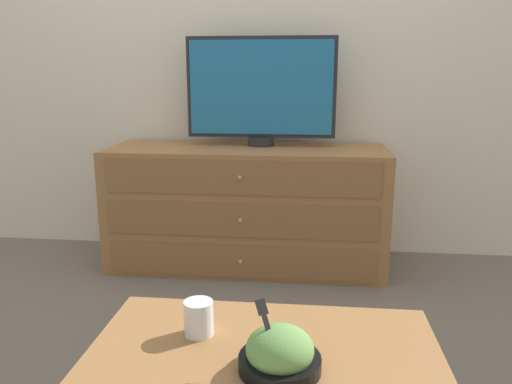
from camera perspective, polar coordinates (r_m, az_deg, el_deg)
The scene contains 7 objects.
ground_plane at distance 3.15m, azimuth -2.06°, elevation -6.18°, with size 12.00×12.00×0.00m, color #70665B.
wall_back at distance 3.00m, azimuth -2.21°, elevation 18.06°, with size 12.00×0.05×2.60m.
dresser at distance 2.77m, azimuth -1.08°, elevation -1.76°, with size 1.50×0.53×0.66m.
tv at distance 2.76m, azimuth 0.58°, elevation 11.60°, with size 0.81×0.14×0.59m.
coffee_table at distance 1.25m, azimuth 0.70°, elevation -21.09°, with size 0.85×0.61×0.41m.
takeout_bowl at distance 1.17m, azimuth 2.73°, elevation -17.98°, with size 0.19×0.19×0.16m.
drink_cup at distance 1.32m, azimuth -6.56°, elevation -14.32°, with size 0.08×0.08×0.09m.
Camera 1 is at (0.42, -2.94, 1.06)m, focal length 35.00 mm.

